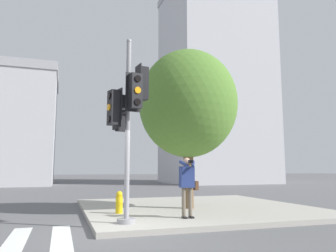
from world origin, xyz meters
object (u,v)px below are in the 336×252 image
person_photographer (188,182)px  street_tree (188,104)px  fire_hydrant (119,202)px  traffic_signal_pole (128,111)px

person_photographer → street_tree: size_ratio=0.30×
street_tree → fire_hydrant: bearing=-167.5°
traffic_signal_pole → person_photographer: 2.63m
person_photographer → fire_hydrant: bearing=137.3°
person_photographer → street_tree: (0.86, 2.10, 2.70)m
traffic_signal_pole → fire_hydrant: traffic_signal_pole is taller
street_tree → fire_hydrant: 4.25m
fire_hydrant → traffic_signal_pole: bearing=-94.4°
traffic_signal_pole → street_tree: street_tree is taller
traffic_signal_pole → street_tree: bearing=42.5°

